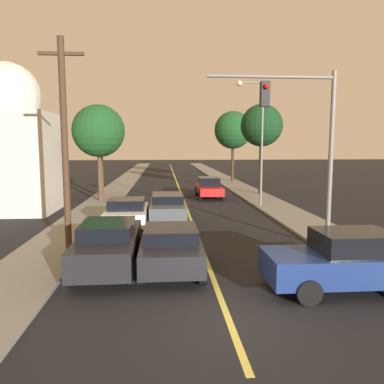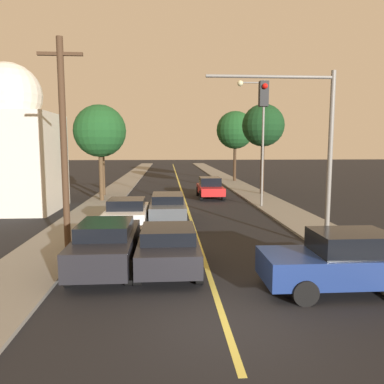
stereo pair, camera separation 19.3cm
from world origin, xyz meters
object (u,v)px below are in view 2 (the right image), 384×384
Objects in this scene: streetlamp_right at (257,128)px; tree_left_near at (101,132)px; car_near_lane_front at (168,247)px; domed_building_left at (12,146)px; car_outer_lane_second at (127,212)px; car_outer_lane_front at (107,244)px; traffic_signal_mast at (304,130)px; utility_pole_left at (64,141)px; tree_right_far at (263,126)px; car_near_lane_second at (168,206)px; car_crossing_right at (345,261)px; tree_left_far at (100,131)px; tree_right_near at (235,130)px; car_far_oncoming at (210,187)px.

streetlamp_right is 12.27m from tree_left_near.
domed_building_left reaches higher than car_near_lane_front.
streetlamp_right is at bearing 0.49° from domed_building_left.
car_near_lane_front is 1.06× the size of car_outer_lane_second.
car_outer_lane_front is 8.13m from traffic_signal_mast.
utility_pole_left is 19.18m from tree_right_far.
car_near_lane_front is 7.88m from car_near_lane_second.
tree_right_far is (9.53, 17.75, 4.69)m from car_outer_lane_front.
utility_pole_left is (-8.57, 4.58, 3.29)m from car_crossing_right.
car_crossing_right is (6.73, -2.22, -0.01)m from car_outer_lane_front.
utility_pole_left is 1.15× the size of tree_left_far.
tree_left_near is at bearing 97.72° from tree_left_far.
car_near_lane_second is at bearing -22.61° from domed_building_left.
tree_left_near is (-9.81, 19.95, 4.14)m from car_crossing_right.
car_outer_lane_front is (-1.95, -7.70, 0.06)m from car_near_lane_second.
car_outer_lane_second is 9.70m from domed_building_left.
tree_left_far is 12.57m from tree_right_far.
car_crossing_right is 0.62× the size of tree_right_far.
car_outer_lane_second is at bearing -112.17° from tree_right_near.
car_outer_lane_front is at bearing -107.84° from tree_right_near.
tree_right_far is (2.55, 15.80, 0.99)m from traffic_signal_mast.
traffic_signal_mast is 8.84m from utility_pole_left.
car_far_oncoming is 0.68× the size of tree_left_near.
car_crossing_right is 5.58m from traffic_signal_mast.
utility_pole_left is (-9.44, -9.34, -0.96)m from streetlamp_right.
car_near_lane_second is 8.51m from traffic_signal_mast.
domed_building_left is (-7.36, 11.58, 3.09)m from car_outer_lane_front.
tree_left_far is at bearing -166.83° from tree_right_far.
tree_left_near is 0.72× the size of domed_building_left.
domed_building_left is at bearing -159.93° from tree_right_far.
car_far_oncoming is 18.67m from car_crossing_right.
car_outer_lane_second is at bearing -129.34° from tree_right_far.
streetlamp_right reaches higher than tree_right_near.
tree_left_near is at bearing 150.59° from streetlamp_right.
car_near_lane_front is 0.54× the size of tree_right_near.
car_near_lane_front is 5.66m from utility_pole_left.
car_far_oncoming is at bearing 69.58° from car_near_lane_second.
traffic_signal_mast is 0.98× the size of tree_left_far.
car_near_lane_second is at bearing -109.10° from tree_right_near.
car_outer_lane_front is at bearing -123.01° from streetlamp_right.
tree_right_near is at bearing 84.21° from streetlamp_right.
domed_building_left is at bearing 146.10° from traffic_signal_mast.
car_near_lane_second is at bearing 90.00° from car_near_lane_front.
car_near_lane_second is 2.51m from car_outer_lane_second.
domed_building_left is at bearing 120.94° from utility_pole_left.
tree_right_far is at bearing 20.07° from domed_building_left.
car_crossing_right reaches higher than car_far_oncoming.
car_near_lane_second is 0.72× the size of tree_right_far.
car_outer_lane_second is 11.50m from car_far_oncoming.
streetlamp_right is at bearing 86.31° from traffic_signal_mast.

